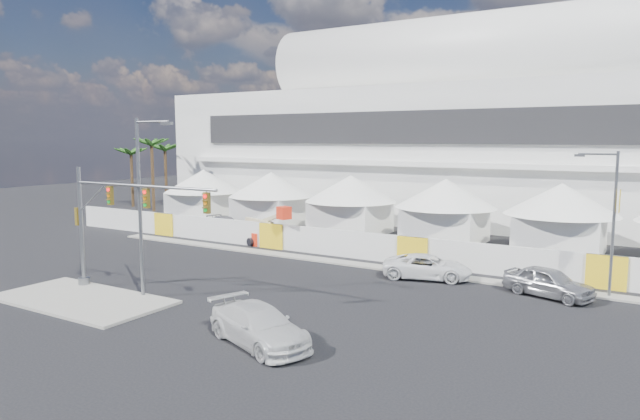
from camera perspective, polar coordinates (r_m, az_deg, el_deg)
The scene contains 14 objects.
ground at distance 31.28m, azimuth -11.62°, elevation -9.17°, with size 160.00×160.00×0.00m, color black.
median_island at distance 33.73m, azimuth -22.74°, elevation -8.25°, with size 10.00×5.00×0.15m, color gray.
stadium at distance 64.51m, azimuth 20.85°, elevation 7.33°, with size 80.00×24.80×21.98m.
tent_row at distance 50.40m, azimuth 7.60°, elevation 0.74°, with size 53.40×8.40×5.40m.
hoarding_fence at distance 39.96m, azimuth 9.29°, elevation -4.08°, with size 70.00×0.25×2.00m, color silver.
palm_cluster at distance 74.61m, azimuth -15.23°, elevation 5.49°, with size 10.60×10.60×8.55m.
sedan_silver at distance 34.17m, azimuth 21.88°, elevation -6.70°, with size 4.90×1.97×1.67m, color #ACADB1.
pickup_curb at distance 36.41m, azimuth 10.68°, elevation -5.60°, with size 5.44×2.51×1.51m, color white.
pickup_near at distance 24.82m, azimuth -6.14°, elevation -11.41°, with size 5.69×2.31×1.65m, color silver.
lot_car_c at distance 55.19m, azimuth -9.42°, elevation -1.34°, with size 4.58×1.86×1.33m, color #B7B7BC.
traffic_mast at distance 34.18m, azimuth -20.43°, elevation -1.06°, with size 10.86×0.67×6.93m.
streetlight_median at distance 32.09m, azimuth -17.32°, elevation 1.43°, with size 2.67×0.27×9.65m.
streetlight_curb at distance 34.72m, azimuth 27.05°, elevation -0.30°, with size 2.39×0.54×8.06m.
boom_lift at distance 47.83m, azimuth -6.24°, elevation -2.25°, with size 7.14×2.62×3.51m.
Camera 1 is at (20.58, -21.90, 8.70)m, focal length 32.00 mm.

